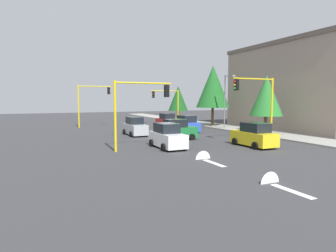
# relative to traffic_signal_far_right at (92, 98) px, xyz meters

# --- Properties ---
(ground_plane) EXTENTS (120.00, 120.00, 0.00)m
(ground_plane) POSITION_rel_traffic_signal_far_right_xyz_m (14.00, 5.71, -4.08)
(ground_plane) COLOR #353538
(sidewalk_kerb) EXTENTS (80.00, 4.00, 0.15)m
(sidewalk_kerb) POSITION_rel_traffic_signal_far_right_xyz_m (9.00, 16.21, -4.01)
(sidewalk_kerb) COLOR gray
(sidewalk_kerb) RESTS_ON ground
(lane_arrow_near) EXTENTS (2.40, 1.10, 1.10)m
(lane_arrow_near) POSITION_rel_traffic_signal_far_right_xyz_m (25.51, 2.71, -4.08)
(lane_arrow_near) COLOR silver
(lane_arrow_near) RESTS_ON ground
(lane_arrow_mid) EXTENTS (2.40, 1.10, 1.10)m
(lane_arrow_mid) POSITION_rel_traffic_signal_far_right_xyz_m (31.51, 2.71, -4.08)
(lane_arrow_mid) COLOR silver
(lane_arrow_mid) RESTS_ON ground
(apartment_block) EXTENTS (18.25, 9.30, 11.02)m
(apartment_block) POSITION_rel_traffic_signal_far_right_xyz_m (12.93, 24.21, 1.44)
(apartment_block) COLOR gray
(apartment_block) RESTS_ON ground
(traffic_signal_far_right) EXTENTS (0.36, 4.59, 5.78)m
(traffic_signal_far_right) POSITION_rel_traffic_signal_far_right_xyz_m (0.00, 0.00, 0.00)
(traffic_signal_far_right) COLOR yellow
(traffic_signal_far_right) RESTS_ON ground
(traffic_signal_far_left) EXTENTS (0.36, 4.59, 5.28)m
(traffic_signal_far_left) POSITION_rel_traffic_signal_far_right_xyz_m (0.00, 11.35, -0.33)
(traffic_signal_far_left) COLOR yellow
(traffic_signal_far_left) RESTS_ON ground
(traffic_signal_near_right) EXTENTS (0.36, 4.59, 5.26)m
(traffic_signal_near_right) POSITION_rel_traffic_signal_far_right_xyz_m (20.00, 0.08, -0.34)
(traffic_signal_near_right) COLOR yellow
(traffic_signal_near_right) RESTS_ON ground
(traffic_signal_near_left) EXTENTS (0.36, 4.59, 5.87)m
(traffic_signal_near_left) POSITION_rel_traffic_signal_far_right_xyz_m (20.00, 11.44, 0.06)
(traffic_signal_near_left) COLOR yellow
(traffic_signal_near_left) RESTS_ON ground
(street_lamp_curbside) EXTENTS (2.15, 0.28, 7.00)m
(street_lamp_curbside) POSITION_rel_traffic_signal_far_right_xyz_m (10.39, 14.91, 0.27)
(street_lamp_curbside) COLOR slate
(street_lamp_curbside) RESTS_ON ground
(tree_roadside_mid) EXTENTS (4.68, 4.68, 8.57)m
(tree_roadside_mid) POSITION_rel_traffic_signal_far_right_xyz_m (6.00, 15.71, 1.55)
(tree_roadside_mid) COLOR brown
(tree_roadside_mid) RESTS_ON ground
(tree_roadside_near) EXTENTS (3.59, 3.59, 6.53)m
(tree_roadside_near) POSITION_rel_traffic_signal_far_right_xyz_m (16.00, 16.21, 0.19)
(tree_roadside_near) COLOR brown
(tree_roadside_near) RESTS_ON ground
(tree_roadside_far) EXTENTS (3.38, 3.38, 6.13)m
(tree_roadside_far) POSITION_rel_traffic_signal_far_right_xyz_m (-4.00, 15.21, -0.08)
(tree_roadside_far) COLOR brown
(tree_roadside_far) RESTS_ON ground
(car_green) EXTENTS (1.94, 3.79, 1.98)m
(car_green) POSITION_rel_traffic_signal_far_right_xyz_m (16.00, 5.19, -3.19)
(car_green) COLOR #1E7238
(car_green) RESTS_ON ground
(car_blue) EXTENTS (4.16, 2.10, 1.98)m
(car_blue) POSITION_rel_traffic_signal_far_right_xyz_m (10.48, 9.11, -3.18)
(car_blue) COLOR blue
(car_blue) RESTS_ON ground
(car_white) EXTENTS (4.03, 2.01, 1.98)m
(car_white) POSITION_rel_traffic_signal_far_right_xyz_m (19.99, 2.42, -3.18)
(car_white) COLOR white
(car_white) RESTS_ON ground
(car_yellow) EXTENTS (4.08, 2.04, 1.98)m
(car_yellow) POSITION_rel_traffic_signal_far_right_xyz_m (22.29, 9.21, -3.18)
(car_yellow) COLOR yellow
(car_yellow) RESTS_ON ground
(car_silver) EXTENTS (4.07, 1.92, 1.98)m
(car_silver) POSITION_rel_traffic_signal_far_right_xyz_m (11.03, 2.61, -3.19)
(car_silver) COLOR #B2B5BA
(car_silver) RESTS_ON ground
(car_red) EXTENTS (4.03, 1.95, 1.98)m
(car_red) POSITION_rel_traffic_signal_far_right_xyz_m (4.87, 9.09, -3.19)
(car_red) COLOR red
(car_red) RESTS_ON ground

